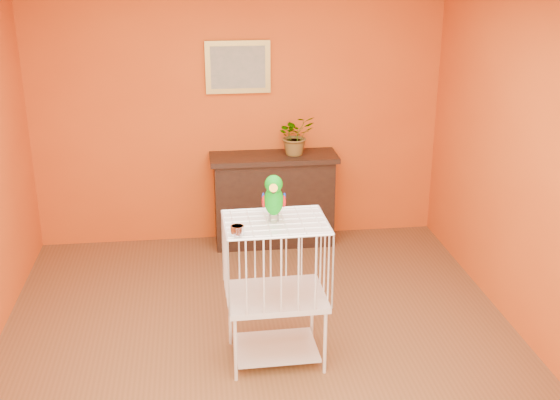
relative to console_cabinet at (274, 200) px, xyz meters
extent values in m
plane|color=brown|center=(-0.32, -2.03, -0.46)|extent=(4.50, 4.50, 0.00)
plane|color=#CB4E13|center=(-0.32, 0.22, 0.84)|extent=(4.00, 0.00, 4.00)
plane|color=#CB4E13|center=(-0.32, -4.28, 0.84)|extent=(4.00, 0.00, 4.00)
plane|color=#CB4E13|center=(1.68, -2.03, 0.84)|extent=(0.00, 4.50, 4.50)
cube|color=black|center=(0.00, 0.00, -0.03)|extent=(1.16, 0.39, 0.87)
cube|color=black|center=(0.00, 0.00, 0.43)|extent=(1.24, 0.45, 0.05)
cube|color=black|center=(0.00, -0.17, -0.03)|extent=(0.81, 0.02, 0.44)
cube|color=#581A19|center=(-0.24, -0.04, -0.12)|extent=(0.05, 0.17, 0.27)
cube|color=#43562B|center=(-0.16, -0.04, -0.12)|extent=(0.05, 0.17, 0.27)
cube|color=#581A19|center=(-0.08, -0.04, -0.12)|extent=(0.05, 0.17, 0.27)
cube|color=#43562B|center=(0.02, -0.04, -0.12)|extent=(0.05, 0.17, 0.27)
cube|color=#581A19|center=(0.12, -0.04, -0.12)|extent=(0.05, 0.17, 0.27)
imported|color=#26722D|center=(0.22, 0.01, 0.61)|extent=(0.44, 0.47, 0.30)
cube|color=#AB8C3D|center=(-0.32, 0.19, 1.29)|extent=(0.62, 0.03, 0.50)
cube|color=gray|center=(-0.32, 0.17, 1.29)|extent=(0.52, 0.01, 0.40)
cube|color=silver|center=(-0.23, -2.10, -0.38)|extent=(0.60, 0.47, 0.02)
cube|color=silver|center=(-0.23, -2.10, 0.04)|extent=(0.71, 0.55, 0.04)
cube|color=silver|center=(-0.23, -2.10, 0.61)|extent=(0.71, 0.55, 0.01)
cylinder|color=silver|center=(-0.54, -2.35, -0.22)|extent=(0.03, 0.03, 0.48)
cylinder|color=silver|center=(0.08, -2.34, -0.22)|extent=(0.03, 0.03, 0.48)
cylinder|color=silver|center=(-0.55, -1.87, -0.22)|extent=(0.03, 0.03, 0.48)
cylinder|color=silver|center=(0.07, -1.86, -0.22)|extent=(0.03, 0.03, 0.48)
cylinder|color=silver|center=(-0.51, -2.31, 0.65)|extent=(0.09, 0.09, 0.06)
cylinder|color=#59544C|center=(-0.27, -2.09, 0.63)|extent=(0.02, 0.02, 0.05)
cylinder|color=#59544C|center=(-0.22, -2.09, 0.63)|extent=(0.02, 0.02, 0.05)
ellipsoid|color=#059808|center=(-0.24, -2.09, 0.76)|extent=(0.15, 0.20, 0.25)
ellipsoid|color=#059808|center=(-0.25, -2.13, 0.89)|extent=(0.14, 0.14, 0.12)
cone|color=orange|center=(-0.26, -2.19, 0.88)|extent=(0.07, 0.09, 0.08)
cone|color=black|center=(-0.25, -2.17, 0.86)|extent=(0.03, 0.03, 0.03)
sphere|color=black|center=(-0.29, -2.14, 0.91)|extent=(0.02, 0.02, 0.02)
sphere|color=black|center=(-0.21, -2.16, 0.91)|extent=(0.02, 0.02, 0.02)
ellipsoid|color=#A50C0C|center=(-0.31, -2.07, 0.75)|extent=(0.04, 0.07, 0.08)
ellipsoid|color=navy|center=(-0.18, -2.09, 0.75)|extent=(0.04, 0.07, 0.08)
cone|color=#059808|center=(-0.23, -2.01, 0.68)|extent=(0.10, 0.18, 0.13)
camera|label=1|loc=(-0.76, -6.50, 2.39)|focal=45.00mm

